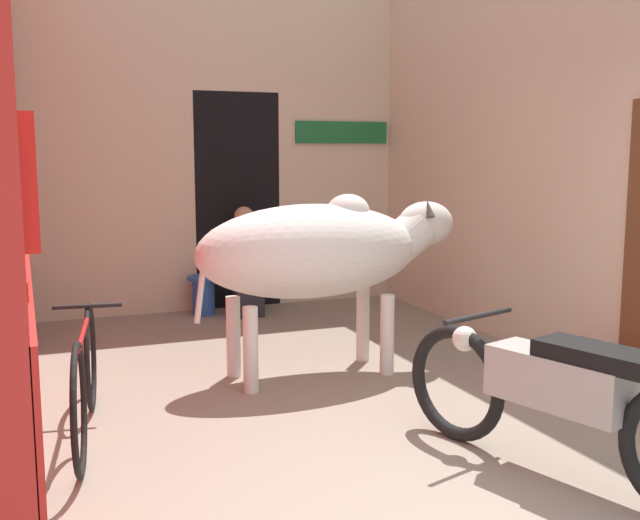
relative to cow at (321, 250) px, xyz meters
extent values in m
cube|color=red|center=(-2.21, 0.08, 0.92)|extent=(0.18, 5.31, 3.79)
cube|color=red|center=(-2.11, 0.08, -0.45)|extent=(0.03, 5.31, 1.06)
cube|color=red|center=(-2.09, -1.41, 0.61)|extent=(0.08, 0.56, 0.64)
cube|color=beige|center=(-0.08, 2.82, 2.11)|extent=(4.08, 0.18, 1.41)
cube|color=beige|center=(-1.25, 2.82, 0.21)|extent=(1.75, 0.18, 2.38)
cube|color=beige|center=(1.28, 2.82, 0.21)|extent=(1.37, 0.18, 2.38)
cube|color=black|center=(0.11, 3.18, 0.21)|extent=(0.96, 0.90, 2.38)
cube|color=#196633|center=(1.35, 2.71, 0.97)|extent=(1.13, 0.03, 0.25)
cube|color=beige|center=(2.05, 0.08, 0.92)|extent=(0.18, 5.31, 3.79)
ellipsoid|color=silver|center=(-0.09, 0.00, 0.00)|extent=(1.84, 0.82, 0.72)
ellipsoid|color=silver|center=(0.23, 0.01, 0.30)|extent=(0.35, 0.32, 0.27)
cylinder|color=silver|center=(0.75, 0.03, 0.06)|extent=(0.49, 0.36, 0.48)
ellipsoid|color=silver|center=(0.93, 0.03, 0.17)|extent=(0.50, 0.33, 0.36)
cylinder|color=silver|center=(-0.94, -0.03, -0.20)|extent=(0.12, 0.05, 0.57)
cylinder|color=silver|center=(0.47, 0.23, -0.66)|extent=(0.11, 0.11, 0.63)
cylinder|color=silver|center=(0.48, -0.19, -0.66)|extent=(0.11, 0.11, 0.63)
cylinder|color=silver|center=(-0.65, 0.19, -0.66)|extent=(0.11, 0.11, 0.63)
cylinder|color=silver|center=(-0.64, -0.23, -0.66)|extent=(0.11, 0.11, 0.63)
cone|color=#473D33|center=(0.88, 0.16, 0.31)|extent=(0.07, 0.13, 0.17)
cone|color=#473D33|center=(0.89, -0.10, 0.31)|extent=(0.07, 0.13, 0.17)
torus|color=black|center=(0.26, -1.56, -0.63)|extent=(0.28, 0.70, 0.70)
cube|color=#9E9993|center=(0.46, -2.23, -0.44)|extent=(0.49, 0.82, 0.28)
cube|color=black|center=(0.52, -2.43, -0.26)|extent=(0.43, 0.67, 0.09)
cylinder|color=black|center=(0.30, -1.70, -0.19)|extent=(0.56, 0.20, 0.03)
sphere|color=silver|center=(0.27, -1.61, -0.34)|extent=(0.15, 0.15, 0.15)
torus|color=black|center=(-1.89, -1.24, -0.61)|extent=(0.14, 0.73, 0.73)
torus|color=black|center=(-1.74, -0.17, -0.61)|extent=(0.14, 0.73, 0.73)
cylinder|color=red|center=(-1.82, -0.71, -0.32)|extent=(0.15, 0.88, 0.03)
cylinder|color=black|center=(-1.76, -0.27, -0.25)|extent=(0.44, 0.09, 0.03)
cube|color=#282833|center=(0.06, 2.17, -0.77)|extent=(0.30, 0.14, 0.42)
cube|color=#282833|center=(0.06, 2.26, -0.51)|extent=(0.30, 0.32, 0.11)
cube|color=#386B42|center=(0.06, 2.33, -0.27)|extent=(0.42, 0.20, 0.49)
sphere|color=tan|center=(0.06, 2.33, 0.08)|extent=(0.20, 0.20, 0.20)
cylinder|color=#2856B2|center=(-0.36, 2.47, -0.79)|extent=(0.24, 0.24, 0.38)
cylinder|color=#2856B2|center=(-0.36, 2.47, -0.58)|extent=(0.34, 0.34, 0.04)
cube|color=red|center=(1.54, -1.16, -0.84)|extent=(0.44, 0.32, 0.28)
camera|label=1|loc=(-2.12, -5.29, 0.75)|focal=42.00mm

